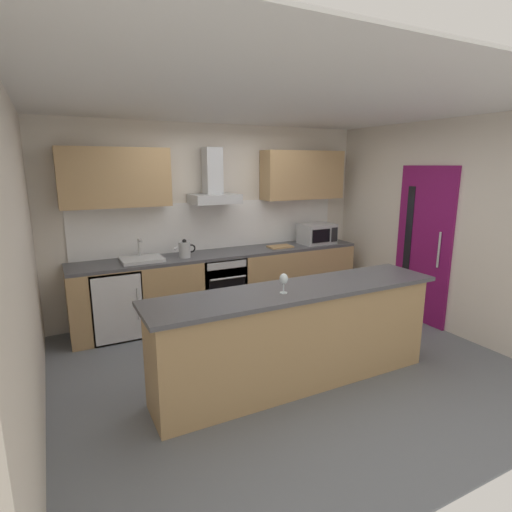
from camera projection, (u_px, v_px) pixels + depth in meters
name	position (u px, v px, depth m)	size (l,w,h in m)	color
ground	(275.00, 356.00, 4.47)	(5.53, 4.44, 0.02)	slate
ceiling	(278.00, 106.00, 3.89)	(5.53, 4.44, 0.02)	white
wall_back	(214.00, 220.00, 5.73)	(5.53, 0.12, 2.60)	silver
wall_left	(18.00, 264.00, 3.15)	(0.12, 4.44, 2.60)	silver
wall_right	(433.00, 225.00, 5.21)	(0.12, 4.44, 2.60)	silver
backsplash_tile	(216.00, 225.00, 5.68)	(3.85, 0.02, 0.66)	white
counter_back	(225.00, 284.00, 5.59)	(3.98, 0.60, 0.90)	tan
counter_island	(297.00, 336.00, 3.81)	(2.85, 0.64, 0.96)	tan
upper_cabinets	(219.00, 176.00, 5.40)	(3.93, 0.32, 0.70)	tan
side_door	(423.00, 246.00, 5.29)	(0.08, 0.85, 2.05)	#7A1456
oven	(219.00, 285.00, 5.52)	(0.60, 0.62, 0.80)	slate
refrigerator	(115.00, 302.00, 4.92)	(0.58, 0.60, 0.85)	white
microwave	(317.00, 234.00, 6.06)	(0.50, 0.38, 0.30)	#B7BABC
sink	(142.00, 259.00, 4.98)	(0.50, 0.40, 0.26)	silver
kettle	(185.00, 249.00, 5.16)	(0.29, 0.15, 0.24)	#B7BABC
range_hood	(214.00, 186.00, 5.34)	(0.62, 0.45, 0.72)	#B7BABC
wine_glass	(284.00, 280.00, 3.53)	(0.08, 0.08, 0.18)	silver
chopping_board	(280.00, 247.00, 5.82)	(0.34, 0.22, 0.02)	tan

